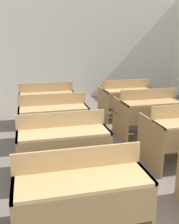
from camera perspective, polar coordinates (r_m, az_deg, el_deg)
The scene contains 7 objects.
wall_back at distance 7.98m, azimuth -4.64°, elevation 13.64°, with size 7.01×0.06×2.93m.
bench_front_left at distance 2.39m, azimuth -2.20°, elevation -17.27°, with size 1.11×0.77×0.88m.
bench_second_left at distance 3.37m, azimuth -5.93°, elevation -7.00°, with size 1.11×0.77×0.88m.
bench_third_left at distance 4.44m, azimuth -7.95°, elevation -1.38°, with size 1.11×0.77×0.88m.
bench_third_right at distance 4.92m, azimuth 12.80°, elevation 0.08°, with size 1.11×0.77×0.88m.
bench_back_left at distance 5.54m, azimuth -9.28°, elevation 2.04°, with size 1.11×0.77×0.88m.
bench_back_right at distance 5.91m, azimuth 8.10°, elevation 2.95°, with size 1.11×0.77×0.88m.
Camera 1 is at (-1.27, -0.53, 1.77)m, focal length 42.00 mm.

